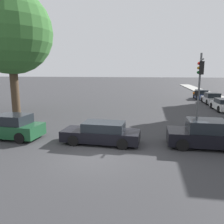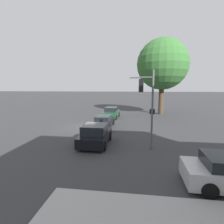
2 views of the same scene
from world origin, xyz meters
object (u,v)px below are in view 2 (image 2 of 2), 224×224
crossing_car_2 (111,113)px  crossing_car_0 (104,122)px  crossing_car_1 (95,135)px  street_tree (162,64)px  traffic_signal (147,99)px

crossing_car_2 → crossing_car_0: bearing=-177.0°
crossing_car_1 → crossing_car_0: bearing=4.4°
street_tree → crossing_car_1: street_tree is taller
crossing_car_1 → traffic_signal: bearing=-94.9°
traffic_signal → crossing_car_2: bearing=26.0°
crossing_car_0 → crossing_car_1: bearing=-174.1°
street_tree → crossing_car_1: 19.16m
crossing_car_0 → crossing_car_1: size_ratio=1.19×
crossing_car_0 → crossing_car_1: 5.84m
crossing_car_0 → crossing_car_2: size_ratio=1.16×
traffic_signal → crossing_car_0: traffic_signal is taller
traffic_signal → crossing_car_0: bearing=41.1°
crossing_car_1 → crossing_car_2: (-11.73, -0.38, -0.00)m
street_tree → crossing_car_2: size_ratio=2.97×
street_tree → crossing_car_2: bearing=-58.6°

